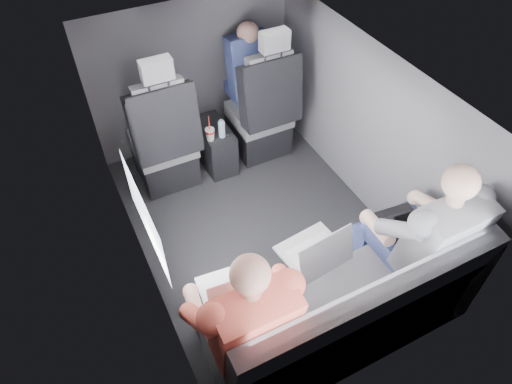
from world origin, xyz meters
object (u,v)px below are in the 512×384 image
laptop_black (403,222)px  rear_bench (341,316)px  laptop_silver (316,251)px  front_seat_left (165,145)px  passenger_rear_left (242,317)px  center_console (215,146)px  passenger_front_right (248,68)px  front_seat_right (262,116)px  passenger_rear_right (420,235)px  soda_cup (210,134)px  water_bottle (222,129)px  laptop_white (232,290)px

laptop_black → rear_bench: bearing=-157.5°
laptop_silver → front_seat_left: bearing=104.5°
laptop_silver → passenger_rear_left: 0.60m
center_console → passenger_rear_left: (-0.61, -1.85, 0.44)m
front_seat_left → passenger_front_right: (0.90, 0.26, 0.34)m
front_seat_right → passenger_rear_right: 1.83m
front_seat_right → center_console: size_ratio=2.64×
front_seat_right → soda_cup: size_ratio=5.32×
water_bottle → soda_cup: bearing=179.4°
front_seat_right → front_seat_left: bearing=180.0°
center_console → passenger_rear_right: (0.58, -1.85, 0.45)m
rear_bench → front_seat_left: bearing=103.3°
soda_cup → passenger_rear_right: 1.84m
front_seat_right → center_console: front_seat_right is taller
water_bottle → laptop_white: laptop_white is taller
soda_cup → passenger_rear_right: (0.67, -1.71, 0.19)m
center_console → passenger_rear_left: passenger_rear_left is taller
front_seat_left → soda_cup: (0.37, -0.10, 0.06)m
center_console → laptop_black: bearing=-71.2°
soda_cup → laptop_white: laptop_white is taller
front_seat_right → rear_bench: bearing=-103.3°
rear_bench → soda_cup: 1.81m
front_seat_left → laptop_white: 1.65m
rear_bench → laptop_silver: size_ratio=4.01×
rear_bench → passenger_rear_right: bearing=9.2°
soda_cup → passenger_rear_right: size_ratio=0.19×
passenger_rear_left → laptop_silver: bearing=18.7°
water_bottle → passenger_rear_left: (-0.63, -1.71, 0.16)m
passenger_rear_left → passenger_rear_right: bearing=-0.0°
soda_cup → laptop_silver: size_ratio=0.60×
laptop_white → passenger_front_right: 2.15m
rear_bench → passenger_rear_left: 0.70m
laptop_silver → soda_cup: bearing=92.0°
front_seat_left → laptop_black: 1.97m
soda_cup → passenger_rear_left: 1.79m
passenger_rear_left → passenger_front_right: bearing=63.0°
front_seat_right → laptop_white: 1.94m
laptop_white → passenger_front_right: bearing=61.4°
front_seat_left → rear_bench: bearing=-76.7°
rear_bench → laptop_silver: rear_bench is taller
passenger_rear_left → rear_bench: bearing=-8.9°
rear_bench → laptop_black: rear_bench is taller
passenger_front_right → water_bottle: bearing=-139.9°
passenger_front_right → soda_cup: bearing=-146.0°
rear_bench → laptop_black: size_ratio=4.94×
laptop_silver → rear_bench: bearing=-83.4°
front_seat_left → passenger_rear_left: bearing=-94.9°
laptop_white → passenger_rear_left: size_ratio=0.28×
water_bottle → laptop_white: (-0.60, -1.53, 0.16)m
front_seat_right → laptop_black: bearing=-85.6°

